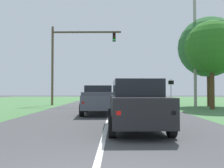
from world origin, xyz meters
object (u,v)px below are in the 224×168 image
at_px(oak_tree_right, 208,47).
at_px(utility_pole_right, 195,53).
at_px(extra_tree_1, 212,47).
at_px(keep_moving_sign, 171,89).
at_px(pickup_truck_lead, 98,99).
at_px(red_suv_near, 136,104).
at_px(traffic_light, 70,54).

relative_size(oak_tree_right, utility_pole_right, 0.85).
height_order(utility_pole_right, extra_tree_1, utility_pole_right).
height_order(keep_moving_sign, utility_pole_right, utility_pole_right).
xyz_separation_m(pickup_truck_lead, utility_pole_right, (8.70, 6.96, 4.17)).
xyz_separation_m(red_suv_near, keep_moving_sign, (4.71, 14.33, 0.69)).
height_order(red_suv_near, utility_pole_right, utility_pole_right).
distance_m(keep_moving_sign, oak_tree_right, 5.46).
bearing_deg(traffic_light, oak_tree_right, -7.09).
bearing_deg(extra_tree_1, utility_pole_right, 96.67).
bearing_deg(traffic_light, extra_tree_1, -23.24).
bearing_deg(oak_tree_right, traffic_light, 172.91).
bearing_deg(keep_moving_sign, pickup_truck_lead, -129.61).
height_order(oak_tree_right, extra_tree_1, oak_tree_right).
relative_size(red_suv_near, utility_pole_right, 0.49).
bearing_deg(oak_tree_right, keep_moving_sign, 174.23).
bearing_deg(pickup_truck_lead, traffic_light, 111.67).
height_order(traffic_light, extra_tree_1, traffic_light).
bearing_deg(extra_tree_1, red_suv_near, -124.89).
bearing_deg(traffic_light, keep_moving_sign, -7.55).
xyz_separation_m(traffic_light, oak_tree_right, (13.99, -1.74, 0.34)).
bearing_deg(pickup_truck_lead, utility_pole_right, 38.66).
xyz_separation_m(red_suv_near, utility_pole_right, (6.77, 13.26, 4.10)).
height_order(red_suv_near, traffic_light, traffic_light).
distance_m(keep_moving_sign, utility_pole_right, 4.12).
bearing_deg(red_suv_near, traffic_light, 109.85).
bearing_deg(traffic_light, utility_pole_right, -11.12).
height_order(pickup_truck_lead, extra_tree_1, extra_tree_1).
relative_size(keep_moving_sign, oak_tree_right, 0.31).
height_order(pickup_truck_lead, keep_moving_sign, keep_moving_sign).
xyz_separation_m(pickup_truck_lead, extra_tree_1, (9.06, 3.91, 4.14)).
xyz_separation_m(traffic_light, keep_moving_sign, (10.38, -1.38, -3.74)).
bearing_deg(traffic_light, red_suv_near, -70.15).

